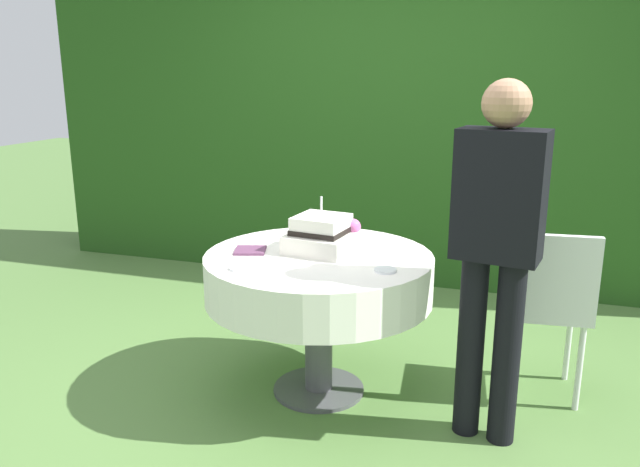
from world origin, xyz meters
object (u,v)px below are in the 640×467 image
at_px(serving_plate_near, 385,270).
at_px(napkin_stack, 250,250).
at_px(cake_table, 319,278).
at_px(serving_plate_far, 240,268).
at_px(standing_person, 496,241).
at_px(garden_chair, 549,299).
at_px(wedding_cake, 322,235).

height_order(serving_plate_near, napkin_stack, same).
bearing_deg(cake_table, napkin_stack, -170.90).
bearing_deg(serving_plate_near, napkin_stack, 171.55).
bearing_deg(serving_plate_far, standing_person, 8.79).
relative_size(napkin_stack, standing_person, 0.10).
bearing_deg(serving_plate_far, serving_plate_near, 14.91).
distance_m(serving_plate_near, standing_person, 0.51).
bearing_deg(serving_plate_near, garden_chair, 30.84).
relative_size(cake_table, serving_plate_near, 11.06).
relative_size(serving_plate_far, standing_person, 0.06).
xyz_separation_m(serving_plate_near, napkin_stack, (-0.71, 0.11, 0.00)).
height_order(garden_chair, standing_person, standing_person).
xyz_separation_m(cake_table, garden_chair, (1.10, 0.27, -0.08)).
distance_m(cake_table, serving_plate_near, 0.42).
height_order(cake_table, standing_person, standing_person).
bearing_deg(serving_plate_far, wedding_cake, 55.75).
bearing_deg(napkin_stack, wedding_cake, 19.36).
bearing_deg(garden_chair, napkin_stack, -167.14).
xyz_separation_m(serving_plate_far, napkin_stack, (-0.07, 0.28, 0.00)).
distance_m(cake_table, serving_plate_far, 0.45).
distance_m(wedding_cake, serving_plate_near, 0.44).
xyz_separation_m(wedding_cake, napkin_stack, (-0.34, -0.12, -0.08)).
height_order(napkin_stack, garden_chair, garden_chair).
xyz_separation_m(wedding_cake, serving_plate_far, (-0.27, -0.40, -0.08)).
relative_size(serving_plate_near, serving_plate_far, 1.02).
distance_m(serving_plate_far, napkin_stack, 0.29).
xyz_separation_m(wedding_cake, standing_person, (0.85, -0.22, 0.10)).
height_order(wedding_cake, napkin_stack, wedding_cake).
distance_m(serving_plate_near, napkin_stack, 0.72).
xyz_separation_m(cake_table, wedding_cake, (-0.00, 0.07, 0.21)).
xyz_separation_m(wedding_cake, serving_plate_near, (0.37, -0.23, -0.08)).
xyz_separation_m(cake_table, serving_plate_far, (-0.27, -0.33, 0.13)).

